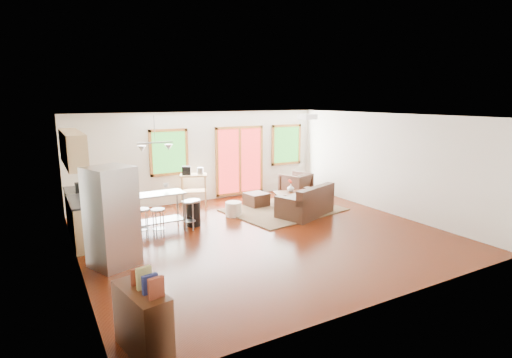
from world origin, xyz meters
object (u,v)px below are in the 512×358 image
loveseat (306,204)px  kitchen_cart (193,179)px  armchair (296,183)px  coffee_table (292,194)px  island (154,205)px  rug (284,210)px  ottoman (256,200)px  refrigerator (112,217)px

loveseat → kitchen_cart: size_ratio=1.50×
armchair → kitchen_cart: size_ratio=0.72×
armchair → kitchen_cart: (-3.15, 0.48, 0.37)m
coffee_table → island: (-3.95, -0.26, 0.26)m
loveseat → kitchen_cart: (-2.19, 2.34, 0.46)m
island → loveseat: bearing=-10.5°
armchair → coffee_table: bearing=30.4°
coffee_table → kitchen_cart: 2.81m
armchair → island: size_ratio=0.59×
rug → ottoman: 0.87m
loveseat → refrigerator: bearing=169.2°
island → refrigerator: bearing=-126.4°
coffee_table → ottoman: bearing=150.9°
rug → kitchen_cart: 2.67m
island → ottoman: bearing=13.6°
rug → island: size_ratio=2.07×
ottoman → island: (-3.08, -0.75, 0.41)m
loveseat → ottoman: size_ratio=3.02×
loveseat → kitchen_cart: bearing=112.4°
armchair → refrigerator: (-5.84, -2.71, 0.50)m
refrigerator → kitchen_cart: refrigerator is taller
coffee_table → island: size_ratio=0.81×
ottoman → coffee_table: bearing=-29.1°
rug → ottoman: bearing=120.8°
kitchen_cart → rug: bearing=-39.8°
armchair → ottoman: bearing=-5.8°
coffee_table → armchair: armchair is taller
armchair → ottoman: armchair is taller
rug → island: bearing=-179.8°
coffee_table → loveseat: bearing=-103.0°
rug → armchair: armchair is taller
kitchen_cart → coffee_table: bearing=-30.1°
rug → armchair: 1.70m
armchair → ottoman: size_ratio=1.44×
ottoman → kitchen_cart: (-1.53, 0.90, 0.59)m
ottoman → kitchen_cart: 1.87m
kitchen_cart → refrigerator: bearing=-130.1°
rug → armchair: size_ratio=3.54×
coffee_table → island: bearing=-176.3°
coffee_table → kitchen_cart: bearing=149.9°
armchair → rug: bearing=23.9°
rug → coffee_table: 0.60m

